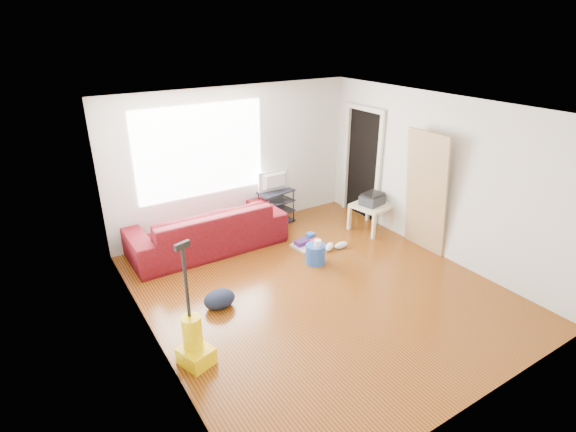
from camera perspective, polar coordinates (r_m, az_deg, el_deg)
room at (r=5.98m, az=3.78°, el=1.84°), size 4.51×5.01×2.51m
sofa at (r=7.56m, az=-10.01°, el=-4.08°), size 2.51×0.98×0.73m
tv_stand at (r=8.23m, az=-1.50°, el=1.17°), size 0.69×0.46×0.64m
tv at (r=8.06m, az=-1.54°, el=4.43°), size 0.64×0.08×0.37m
side_table at (r=8.08m, az=10.56°, el=0.96°), size 0.69×0.69×0.49m
printer at (r=8.02m, az=10.66°, el=2.14°), size 0.46×0.38×0.21m
bucket at (r=7.04m, az=3.47°, el=-5.93°), size 0.39×0.39×0.31m
toilet_paper at (r=6.92m, az=3.76°, el=-4.58°), size 0.11×0.11×0.10m
cleaning_tray at (r=7.51m, az=2.59°, el=-3.44°), size 0.51×0.42×0.17m
backpack at (r=6.10m, az=-8.63°, el=-11.31°), size 0.47×0.40×0.24m
sneakers at (r=7.45m, az=6.03°, el=-3.80°), size 0.47×0.26×0.11m
vacuum at (r=5.15m, az=-11.86°, el=-15.36°), size 0.39×0.42×1.45m
door_panel at (r=7.76m, az=16.26°, el=-3.97°), size 0.25×0.79×1.96m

